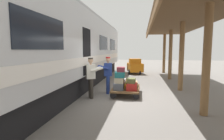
# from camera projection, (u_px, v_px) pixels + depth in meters

# --- Properties ---
(ground_plane) EXTENTS (60.00, 60.00, 0.00)m
(ground_plane) POSITION_uv_depth(u_px,v_px,m) (126.00, 97.00, 7.80)
(ground_plane) COLOR slate
(platform_canopy) EXTENTS (3.20, 18.55, 3.56)m
(platform_canopy) POSITION_uv_depth(u_px,v_px,m) (191.00, 17.00, 7.03)
(platform_canopy) COLOR brown
(platform_canopy) RESTS_ON ground_plane
(train_car) EXTENTS (3.02, 20.15, 4.00)m
(train_car) POSITION_uv_depth(u_px,v_px,m) (55.00, 49.00, 8.09)
(train_car) COLOR #B7BABF
(train_car) RESTS_ON ground_plane
(luggage_cart) EXTENTS (1.22, 1.89, 0.33)m
(luggage_cart) POSITION_uv_depth(u_px,v_px,m) (126.00, 88.00, 8.19)
(luggage_cart) COLOR brown
(luggage_cart) RESTS_ON ground_plane
(suitcase_red_plastic) EXTENTS (0.48, 0.52, 0.30)m
(suitcase_red_plastic) POSITION_uv_depth(u_px,v_px,m) (131.00, 87.00, 7.62)
(suitcase_red_plastic) COLOR #AD231E
(suitcase_red_plastic) RESTS_ON luggage_cart
(suitcase_brown_leather) EXTENTS (0.42, 0.62, 0.22)m
(suitcase_brown_leather) POSITION_uv_depth(u_px,v_px,m) (132.00, 85.00, 8.13)
(suitcase_brown_leather) COLOR brown
(suitcase_brown_leather) RESTS_ON luggage_cart
(suitcase_yellow_case) EXTENTS (0.53, 0.53, 0.22)m
(suitcase_yellow_case) POSITION_uv_depth(u_px,v_px,m) (120.00, 85.00, 8.22)
(suitcase_yellow_case) COLOR gold
(suitcase_yellow_case) RESTS_ON luggage_cart
(suitcase_tan_vintage) EXTENTS (0.50, 0.60, 0.19)m
(suitcase_tan_vintage) POSITION_uv_depth(u_px,v_px,m) (133.00, 83.00, 8.64)
(suitcase_tan_vintage) COLOR tan
(suitcase_tan_vintage) RESTS_ON luggage_cart
(suitcase_slate_roller) EXTENTS (0.42, 0.54, 0.29)m
(suitcase_slate_roller) POSITION_uv_depth(u_px,v_px,m) (119.00, 86.00, 7.70)
(suitcase_slate_roller) COLOR #4C515B
(suitcase_slate_roller) RESTS_ON luggage_cart
(suitcase_orange_carryall) EXTENTS (0.56, 0.63, 0.24)m
(suitcase_orange_carryall) POSITION_uv_depth(u_px,v_px,m) (121.00, 83.00, 8.73)
(suitcase_orange_carryall) COLOR #CC6B23
(suitcase_orange_carryall) RESTS_ON luggage_cart
(suitcase_cream_canvas) EXTENTS (0.39, 0.42, 0.25)m
(suitcase_cream_canvas) POSITION_uv_depth(u_px,v_px,m) (119.00, 80.00, 7.69)
(suitcase_cream_canvas) COLOR beige
(suitcase_cream_canvas) RESTS_ON suitcase_slate_roller
(suitcase_teal_softside) EXTENTS (0.40, 0.52, 0.24)m
(suitcase_teal_softside) POSITION_uv_depth(u_px,v_px,m) (120.00, 75.00, 7.69)
(suitcase_teal_softside) COLOR #1E666B
(suitcase_teal_softside) RESTS_ON suitcase_cream_canvas
(suitcase_gray_aluminum) EXTENTS (0.42, 0.49, 0.17)m
(suitcase_gray_aluminum) POSITION_uv_depth(u_px,v_px,m) (121.00, 81.00, 8.19)
(suitcase_gray_aluminum) COLOR #9EA0A5
(suitcase_gray_aluminum) RESTS_ON suitcase_yellow_case
(suitcase_burgundy_valise) EXTENTS (0.36, 0.39, 0.20)m
(suitcase_burgundy_valise) POSITION_uv_depth(u_px,v_px,m) (121.00, 69.00, 7.67)
(suitcase_burgundy_valise) COLOR maroon
(suitcase_burgundy_valise) RESTS_ON suitcase_teal_softside
(suitcase_olive_duffel) EXTENTS (0.38, 0.44, 0.20)m
(suitcase_olive_duffel) POSITION_uv_depth(u_px,v_px,m) (131.00, 81.00, 7.63)
(suitcase_olive_duffel) COLOR brown
(suitcase_olive_duffel) RESTS_ON suitcase_red_plastic
(porter_in_overalls) EXTENTS (0.70, 0.48, 1.70)m
(porter_in_overalls) POSITION_uv_depth(u_px,v_px,m) (108.00, 74.00, 8.38)
(porter_in_overalls) COLOR navy
(porter_in_overalls) RESTS_ON ground_plane
(porter_by_door) EXTENTS (0.74, 0.62, 1.70)m
(porter_by_door) POSITION_uv_depth(u_px,v_px,m) (91.00, 76.00, 7.57)
(porter_by_door) COLOR #332D28
(porter_by_door) RESTS_ON ground_plane
(baggage_tug) EXTENTS (1.50, 1.92, 1.30)m
(baggage_tug) POSITION_uv_depth(u_px,v_px,m) (135.00, 66.00, 15.36)
(baggage_tug) COLOR orange
(baggage_tug) RESTS_ON ground_plane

